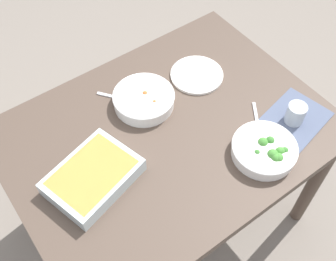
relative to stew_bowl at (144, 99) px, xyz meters
The scene contains 10 objects.
ground_plane 0.79m from the stew_bowl, 90.14° to the right, with size 6.00×6.00×0.00m, color slate.
dining_table 0.20m from the stew_bowl, 90.14° to the right, with size 1.20×0.90×0.74m.
placemat 0.58m from the stew_bowl, 44.45° to the right, with size 0.28×0.20×0.00m, color #4C5670.
stew_bowl is the anchor object (origin of this frame).
broccoli_bowl 0.50m from the stew_bowl, 64.64° to the right, with size 0.24×0.24×0.07m.
baking_dish 0.38m from the stew_bowl, 150.89° to the right, with size 0.35×0.29×0.06m.
drink_cup 0.58m from the stew_bowl, 44.45° to the right, with size 0.07×0.07×0.08m.
side_plate 0.27m from the stew_bowl, ahead, with size 0.22×0.22×0.01m, color white.
spoon_by_stew 0.09m from the stew_bowl, 127.33° to the left, with size 0.12×0.15×0.01m.
spoon_by_broccoli 0.45m from the stew_bowl, 50.00° to the right, with size 0.12×0.15×0.01m.
Camera 1 is at (-0.55, -0.75, 1.99)m, focal length 44.24 mm.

